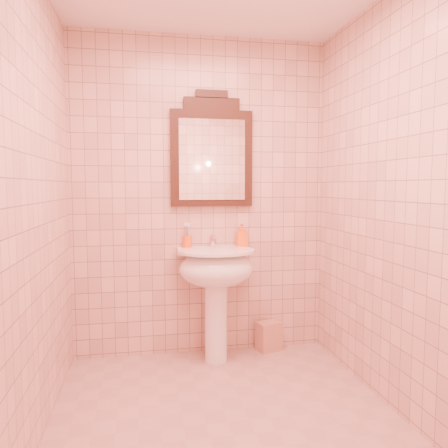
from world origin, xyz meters
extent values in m
plane|color=tan|center=(0.00, 0.00, 0.00)|extent=(2.20, 2.20, 0.00)
cube|color=beige|center=(0.00, 1.10, 1.25)|extent=(2.00, 0.02, 2.50)
cylinder|color=white|center=(0.08, 0.88, 0.35)|extent=(0.17, 0.17, 0.70)
ellipsoid|color=white|center=(0.08, 0.86, 0.72)|extent=(0.56, 0.46, 0.28)
cube|color=white|center=(0.08, 1.03, 0.83)|extent=(0.56, 0.15, 0.05)
cylinder|color=white|center=(0.08, 0.86, 0.85)|extent=(0.58, 0.58, 0.02)
cylinder|color=white|center=(0.08, 1.03, 0.91)|extent=(0.04, 0.04, 0.09)
cylinder|color=white|center=(0.08, 0.97, 0.94)|extent=(0.02, 0.10, 0.02)
cylinder|color=white|center=(0.08, 0.92, 0.93)|extent=(0.02, 0.02, 0.04)
cube|color=white|center=(0.08, 1.04, 0.96)|extent=(0.02, 0.07, 0.01)
cube|color=black|center=(0.08, 1.08, 1.56)|extent=(0.64, 0.05, 0.75)
cube|color=black|center=(0.08, 1.08, 1.98)|extent=(0.44, 0.05, 0.09)
cube|color=black|center=(0.08, 1.08, 2.05)|extent=(0.25, 0.05, 0.06)
cube|color=white|center=(0.08, 1.05, 1.55)|extent=(0.52, 0.01, 0.62)
cylinder|color=#EF5214|center=(-0.12, 1.05, 0.91)|extent=(0.07, 0.07, 0.09)
cylinder|color=silver|center=(-0.10, 1.05, 0.95)|extent=(0.01, 0.01, 0.17)
cylinder|color=#338CD8|center=(-0.12, 1.06, 0.95)|extent=(0.01, 0.01, 0.17)
cylinder|color=#E5334C|center=(-0.13, 1.05, 0.95)|extent=(0.01, 0.01, 0.17)
cylinder|color=#3FBF59|center=(-0.12, 1.03, 0.95)|extent=(0.01, 0.01, 0.17)
imported|color=orange|center=(0.32, 1.03, 0.95)|extent=(0.09, 0.09, 0.18)
cube|color=tan|center=(0.54, 1.02, 0.12)|extent=(0.22, 0.18, 0.23)
camera|label=1|loc=(-0.46, -2.33, 1.34)|focal=35.00mm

